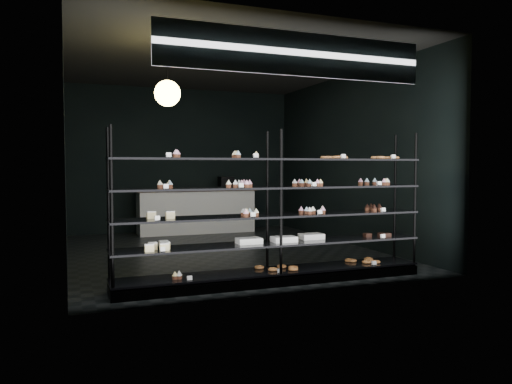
# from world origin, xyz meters

# --- Properties ---
(room) EXTENTS (5.01, 6.01, 3.20)m
(room) POSITION_xyz_m (0.00, 0.00, 1.60)
(room) COLOR black
(room) RESTS_ON ground
(display_shelf) EXTENTS (4.00, 0.50, 1.91)m
(display_shelf) POSITION_xyz_m (-0.09, -2.45, 0.63)
(display_shelf) COLOR black
(display_shelf) RESTS_ON room
(signage) EXTENTS (3.30, 0.05, 0.50)m
(signage) POSITION_xyz_m (0.00, -2.93, 2.75)
(signage) COLOR #0E0B3B
(signage) RESTS_ON room
(pendant_lamp) EXTENTS (0.35, 0.35, 0.91)m
(pendant_lamp) POSITION_xyz_m (-1.19, -1.38, 2.45)
(pendant_lamp) COLOR black
(pendant_lamp) RESTS_ON room
(service_counter) EXTENTS (2.62, 0.65, 1.23)m
(service_counter) POSITION_xyz_m (0.18, 2.50, 0.50)
(service_counter) COLOR silver
(service_counter) RESTS_ON room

